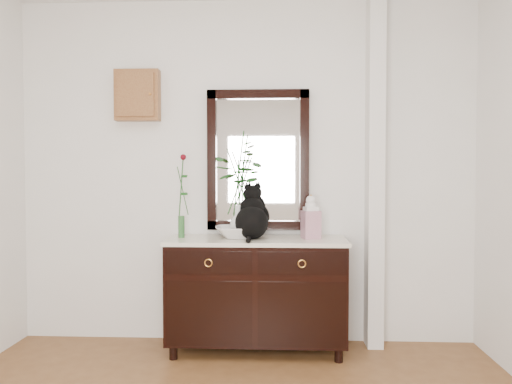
{
  "coord_description": "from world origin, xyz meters",
  "views": [
    {
      "loc": [
        0.27,
        -1.96,
        1.33
      ],
      "look_at": [
        0.1,
        1.63,
        1.2
      ],
      "focal_mm": 35.0,
      "sensor_mm": 36.0,
      "label": 1
    }
  ],
  "objects_px": {
    "sideboard": "(257,288)",
    "ginger_jar": "(311,216)",
    "lotus_bowl": "(239,232)",
    "cat": "(252,212)"
  },
  "relations": [
    {
      "from": "sideboard",
      "to": "ginger_jar",
      "type": "distance_m",
      "value": 0.68
    },
    {
      "from": "lotus_bowl",
      "to": "cat",
      "type": "bearing_deg",
      "value": -24.4
    },
    {
      "from": "ginger_jar",
      "to": "lotus_bowl",
      "type": "bearing_deg",
      "value": 177.82
    },
    {
      "from": "sideboard",
      "to": "cat",
      "type": "bearing_deg",
      "value": -166.66
    },
    {
      "from": "sideboard",
      "to": "cat",
      "type": "relative_size",
      "value": 3.31
    },
    {
      "from": "lotus_bowl",
      "to": "ginger_jar",
      "type": "height_order",
      "value": "ginger_jar"
    },
    {
      "from": "lotus_bowl",
      "to": "ginger_jar",
      "type": "distance_m",
      "value": 0.55
    },
    {
      "from": "cat",
      "to": "lotus_bowl",
      "type": "height_order",
      "value": "cat"
    },
    {
      "from": "sideboard",
      "to": "lotus_bowl",
      "type": "bearing_deg",
      "value": 165.08
    },
    {
      "from": "sideboard",
      "to": "ginger_jar",
      "type": "relative_size",
      "value": 4.02
    }
  ]
}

